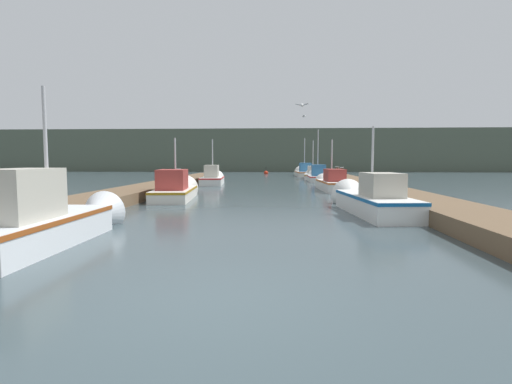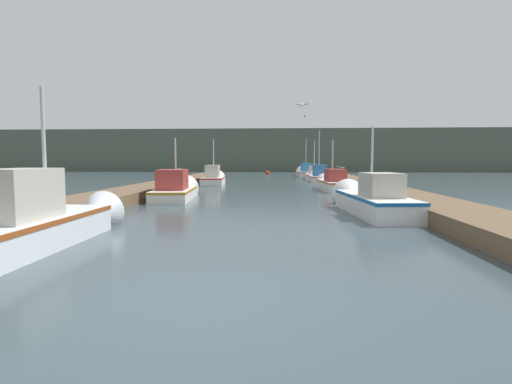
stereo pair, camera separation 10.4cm
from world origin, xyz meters
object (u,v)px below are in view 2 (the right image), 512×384
Objects in this scene: fishing_boat_3 at (332,183)px; fishing_boat_7 at (305,172)px; fishing_boat_2 at (177,189)px; fishing_boat_4 at (214,178)px; mooring_piling_0 at (338,175)px; channel_buoy at (268,173)px; fishing_boat_1 at (369,199)px; seagull_1 at (302,105)px; fishing_boat_6 at (314,175)px; fishing_boat_0 at (51,219)px; seagull_lead at (305,116)px; fishing_boat_5 at (318,176)px; mooring_piling_1 at (179,180)px; mooring_piling_2 at (343,177)px.

fishing_boat_3 is 20.33m from fishing_boat_7.
fishing_boat_2 is 1.09× the size of fishing_boat_4.
mooring_piling_0 is (1.14, 5.46, 0.23)m from fishing_boat_3.
mooring_piling_0 is 1.26× the size of channel_buoy.
fishing_boat_1 reaches higher than mooring_piling_0.
fishing_boat_2 is at bearing 144.98° from fishing_boat_1.
seagull_1 is (5.91, -13.00, 3.67)m from fishing_boat_4.
fishing_boat_6 is at bearing 102.52° from seagull_1.
mooring_piling_0 is at bearing 65.59° from fishing_boat_0.
fishing_boat_6 is 6.04m from fishing_boat_7.
channel_buoy is (3.31, 30.94, -0.27)m from fishing_boat_2.
seagull_lead reaches higher than fishing_boat_7.
fishing_boat_7 is (7.86, 36.16, -0.13)m from fishing_boat_0.
fishing_boat_1 is (8.28, 5.70, -0.08)m from fishing_boat_0.
fishing_boat_3 is 1.16× the size of fishing_boat_5.
fishing_boat_5 is 3.70× the size of mooring_piling_1.
fishing_boat_2 is at bearing 178.38° from seagull_1.
fishing_boat_2 is 4.39× the size of mooring_piling_0.
fishing_boat_4 is at bearing 81.25° from mooring_piling_1.
fishing_boat_6 is at bearing -87.86° from fishing_boat_7.
fishing_boat_7 reaches higher than channel_buoy.
mooring_piling_0 is at bearing 80.72° from fishing_boat_1.
fishing_boat_1 is 13.21m from mooring_piling_2.
fishing_boat_4 reaches higher than fishing_boat_1.
seagull_1 is at bearing -25.85° from fishing_boat_2.
seagull_lead is (-0.98, -15.23, 4.58)m from fishing_boat_7.
fishing_boat_6 is at bearing 73.93° from fishing_boat_0.
fishing_boat_3 is 5.58m from mooring_piling_0.
fishing_boat_3 reaches higher than fishing_boat_2.
fishing_boat_4 is 9.40m from fishing_boat_5.
fishing_boat_7 is at bearing 67.73° from fishing_boat_2.
mooring_piling_0 is at bearing 75.16° from fishing_boat_3.
mooring_piling_1 is 1.25× the size of channel_buoy.
fishing_boat_4 is 4.04× the size of mooring_piling_0.
fishing_boat_7 reaches higher than fishing_boat_1.
fishing_boat_3 is 25.90m from channel_buoy.
mooring_piling_0 reaches higher than channel_buoy.
fishing_boat_0 is 0.88× the size of fishing_boat_1.
fishing_boat_7 is at bearing 94.94° from mooring_piling_2.
mooring_piling_0 is at bearing -76.28° from fishing_boat_5.
fishing_boat_2 is 4.56m from mooring_piling_1.
fishing_boat_5 is 16.34m from channel_buoy.
mooring_piling_2 is at bearing 67.03° from fishing_boat_3.
seagull_lead is (6.72, 10.58, 4.55)m from fishing_boat_2.
fishing_boat_5 is 10.47m from fishing_boat_7.
fishing_boat_4 is at bearing -179.43° from mooring_piling_0.
seagull_1 is at bearing -97.12° from fishing_boat_5.
fishing_boat_7 is 15.93m from seagull_lead.
fishing_boat_3 is 10.08× the size of seagull_1.
fishing_boat_4 reaches higher than fishing_boat_3.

